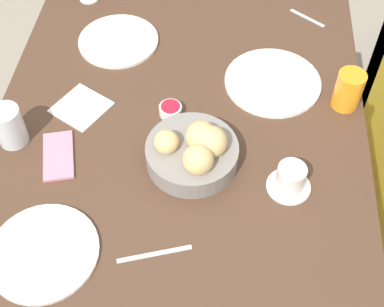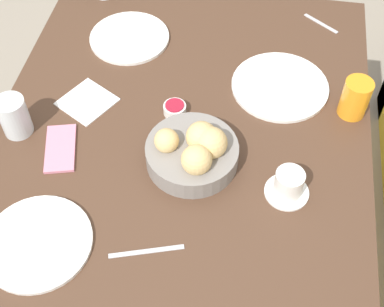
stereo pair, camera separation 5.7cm
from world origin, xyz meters
TOP-DOWN VIEW (x-y plane):
  - ground_plane at (0.00, 0.00)m, footprint 10.00×10.00m
  - dining_table at (0.00, 0.00)m, footprint 1.30×0.98m
  - bread_basket at (0.07, 0.05)m, footprint 0.23×0.23m
  - plate_near_left at (-0.36, -0.22)m, footprint 0.24×0.24m
  - plate_near_right at (0.35, -0.25)m, footprint 0.24×0.24m
  - plate_far_center at (-0.23, 0.25)m, footprint 0.27×0.27m
  - juice_glass at (-0.16, 0.44)m, footprint 0.07×0.07m
  - water_tumbler at (0.04, -0.41)m, footprint 0.08×0.08m
  - coffee_cup at (0.13, 0.28)m, footprint 0.11×0.11m
  - jam_bowl_berry at (-0.08, -0.03)m, footprint 0.06×0.06m
  - knife_silver at (0.33, -0.01)m, footprint 0.06×0.16m
  - spoon_coffee at (-0.53, 0.35)m, footprint 0.08×0.11m
  - napkin at (-0.08, -0.27)m, footprint 0.18×0.18m
  - cell_phone at (0.09, -0.29)m, footprint 0.16×0.11m

SIDE VIEW (x-z plane):
  - ground_plane at x=0.00m, z-range 0.00..0.00m
  - dining_table at x=0.00m, z-range 0.27..0.99m
  - knife_silver at x=0.33m, z-range 0.72..0.73m
  - spoon_coffee at x=-0.53m, z-range 0.72..0.73m
  - napkin at x=-0.08m, z-range 0.72..0.73m
  - cell_phone at x=0.09m, z-range 0.72..0.73m
  - plate_near_left at x=-0.36m, z-range 0.72..0.73m
  - plate_near_right at x=0.35m, z-range 0.72..0.73m
  - plate_far_center at x=-0.23m, z-range 0.72..0.73m
  - jam_bowl_berry at x=-0.08m, z-range 0.72..0.75m
  - coffee_cup at x=0.13m, z-range 0.72..0.79m
  - bread_basket at x=0.07m, z-range 0.71..0.83m
  - water_tumbler at x=0.04m, z-range 0.72..0.83m
  - juice_glass at x=-0.16m, z-range 0.72..0.83m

